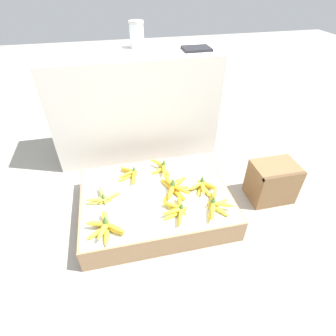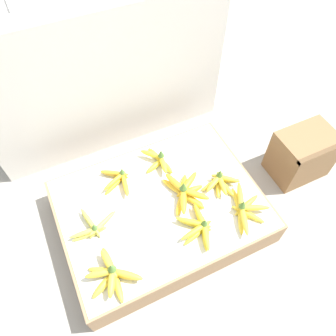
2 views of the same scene
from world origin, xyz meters
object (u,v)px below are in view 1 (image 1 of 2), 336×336
Objects in this scene: banana_bunch_front_midright at (178,210)px; banana_bunch_middle_left at (104,197)px; banana_bunch_front_right at (215,205)px; wooden_crate at (272,182)px; foam_tray_white at (105,52)px; banana_bunch_front_left at (105,226)px; glass_jar at (137,34)px; banana_bunch_back_midright at (162,167)px; banana_bunch_back_midleft at (130,174)px; banana_bunch_middle_midright at (174,187)px; banana_bunch_middle_right at (202,186)px.

banana_bunch_middle_left is at bearing 154.36° from banana_bunch_front_midright.
wooden_crate is at bearing 18.95° from banana_bunch_front_right.
wooden_crate reaches higher than banana_bunch_middle_left.
banana_bunch_middle_left is 0.92× the size of foam_tray_white.
banana_bunch_front_right is (0.65, 0.02, -0.00)m from banana_bunch_front_left.
glass_jar reaches higher than banana_bunch_front_right.
banana_bunch_middle_left is 0.46m from banana_bunch_back_midright.
banana_bunch_front_left is 1.21× the size of banana_bunch_back_midright.
banana_bunch_back_midleft is 1.17× the size of glass_jar.
banana_bunch_back_midright is (-0.04, 0.22, -0.00)m from banana_bunch_middle_midright.
banana_bunch_back_midright is at bearing -64.12° from foam_tray_white.
banana_bunch_back_midright is (-0.24, 0.42, 0.00)m from banana_bunch_front_right.
banana_bunch_front_left is 1.21m from foam_tray_white.
foam_tray_white reaches higher than banana_bunch_front_left.
banana_bunch_middle_left is 1.20m from glass_jar.
banana_bunch_middle_midright is 0.96× the size of foam_tray_white.
banana_bunch_front_right is 0.17m from banana_bunch_middle_right.
wooden_crate is 1.15× the size of banana_bunch_front_right.
wooden_crate reaches higher than banana_bunch_middle_right.
wooden_crate reaches higher than banana_bunch_back_midleft.
banana_bunch_middle_left is (-1.13, 0.05, 0.05)m from wooden_crate.
wooden_crate is 1.44× the size of banana_bunch_back_midright.
banana_bunch_middle_left is at bearing -98.96° from foam_tray_white.
banana_bunch_middle_right is 1.16m from foam_tray_white.
banana_bunch_middle_right is 0.33m from banana_bunch_back_midright.
banana_bunch_middle_left is 1.12× the size of banana_bunch_back_midright.
banana_bunch_middle_right is (0.20, 0.16, 0.00)m from banana_bunch_front_midright.
glass_jar reaches higher than banana_bunch_middle_right.
glass_jar is at bearing 67.36° from banana_bunch_middle_left.
banana_bunch_back_midright is at bearing 119.66° from banana_bunch_front_right.
banana_bunch_front_left is 0.49m from banana_bunch_middle_midright.
banana_bunch_middle_left is at bearing 178.02° from banana_bunch_middle_midright.
banana_bunch_back_midright is (-0.22, 0.25, 0.00)m from banana_bunch_middle_right.
glass_jar is at bearing 71.86° from banana_bunch_front_left.
banana_bunch_back_midleft is (-0.24, 0.39, -0.00)m from banana_bunch_front_midright.
glass_jar is (0.37, 1.12, 0.71)m from banana_bunch_front_left.
banana_bunch_front_right reaches higher than banana_bunch_middle_left.
banana_bunch_middle_midright reaches higher than banana_bunch_back_midleft.
banana_bunch_front_left is 0.97× the size of banana_bunch_front_right.
banana_bunch_front_left is 0.65m from banana_bunch_middle_right.
banana_bunch_middle_midright is at bearing 136.08° from banana_bunch_front_right.
banana_bunch_middle_left is 1.09× the size of banana_bunch_back_midleft.
banana_bunch_back_midright is (-0.01, 0.41, 0.00)m from banana_bunch_front_midright.
foam_tray_white is at bearing 81.04° from banana_bunch_middle_left.
banana_bunch_back_midleft is 0.88m from foam_tray_white.
banana_bunch_middle_right is (-0.02, 0.17, -0.00)m from banana_bunch_front_right.
glass_jar is (-0.76, 0.94, 0.77)m from wooden_crate.
foam_tray_white is (-0.52, 1.00, 0.63)m from banana_bunch_front_right.
banana_bunch_middle_midright is at bearing 172.59° from banana_bunch_middle_right.
banana_bunch_middle_right is at bearing 97.40° from banana_bunch_front_right.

